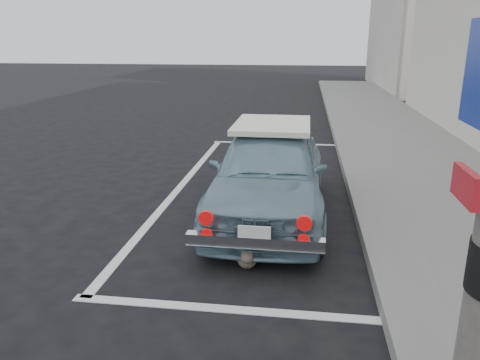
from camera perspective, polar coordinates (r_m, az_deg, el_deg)
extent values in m
plane|color=black|center=(4.87, -5.98, -11.92)|extent=(80.00, 80.00, 0.00)
cube|color=slate|center=(6.88, 25.42, -4.05)|extent=(2.80, 40.00, 0.15)
cube|color=#B9B2A7|center=(24.76, 21.41, 19.64)|extent=(3.50, 10.00, 8.00)
cube|color=silver|center=(4.36, -0.94, -15.51)|extent=(3.00, 0.12, 0.01)
cube|color=silver|center=(10.91, 4.65, 4.46)|extent=(3.00, 0.12, 0.01)
cube|color=silver|center=(7.76, -7.25, -0.77)|extent=(0.12, 7.00, 0.01)
cube|color=red|center=(2.35, 25.85, -0.65)|extent=(0.04, 0.30, 0.15)
cube|color=white|center=(2.35, 25.73, -0.64)|extent=(0.02, 0.16, 0.08)
imported|color=#779AAB|center=(6.34, 3.62, 1.17)|extent=(1.50, 3.69, 1.25)
cube|color=white|center=(6.58, 3.97, 6.71)|extent=(1.04, 1.40, 0.07)
cube|color=silver|center=(4.75, 1.79, -7.51)|extent=(1.41, 0.13, 0.12)
cube|color=white|center=(4.67, 1.74, -6.61)|extent=(0.33, 0.02, 0.17)
cylinder|color=red|center=(4.70, -4.17, -4.63)|extent=(0.15, 0.04, 0.15)
cylinder|color=red|center=(4.60, 7.85, -5.23)|extent=(0.15, 0.04, 0.15)
cylinder|color=red|center=(4.77, -4.12, -6.64)|extent=(0.12, 0.04, 0.12)
cylinder|color=red|center=(4.67, 7.76, -7.27)|extent=(0.12, 0.04, 0.12)
ellipsoid|color=#786C5B|center=(5.05, 0.87, -9.29)|extent=(0.27, 0.38, 0.21)
sphere|color=#786C5B|center=(4.87, 0.88, -9.33)|extent=(0.14, 0.14, 0.14)
cone|color=#786C5B|center=(4.84, 0.44, -8.60)|extent=(0.05, 0.05, 0.05)
cone|color=#786C5B|center=(4.84, 1.32, -8.60)|extent=(0.05, 0.05, 0.05)
cylinder|color=#786C5B|center=(5.24, 1.45, -9.15)|extent=(0.14, 0.22, 0.03)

